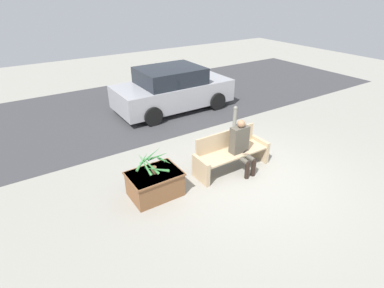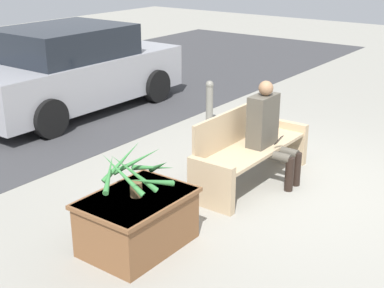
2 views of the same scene
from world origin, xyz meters
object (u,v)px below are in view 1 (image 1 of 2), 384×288
potted_plant (154,163)px  parked_car (173,89)px  person_seated (241,144)px  planter_box (155,183)px  bench (231,153)px  bollard_post (235,117)px

potted_plant → parked_car: (2.78, 4.09, -0.06)m
person_seated → planter_box: size_ratio=1.19×
bench → planter_box: size_ratio=1.76×
bench → parked_car: size_ratio=0.47×
planter_box → potted_plant: (0.01, 0.01, 0.49)m
parked_car → planter_box: bearing=-124.3°
potted_plant → bollard_post: bearing=24.7°
bench → potted_plant: (-1.97, 0.04, 0.36)m
parked_car → bollard_post: size_ratio=5.47×
person_seated → bollard_post: bearing=52.6°
planter_box → parked_car: (2.79, 4.10, 0.43)m
potted_plant → parked_car: bearing=55.8°
planter_box → potted_plant: 0.49m
person_seated → planter_box: person_seated is taller
bench → potted_plant: 2.00m
planter_box → parked_car: size_ratio=0.26×
bench → bollard_post: 2.27m
bench → parked_car: (0.81, 4.14, 0.30)m
person_seated → parked_car: size_ratio=0.31×
person_seated → potted_plant: (-2.11, 0.23, 0.09)m
person_seated → parked_car: 4.38m
person_seated → bollard_post: person_seated is taller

